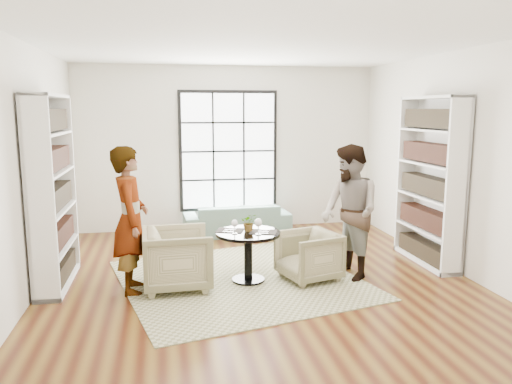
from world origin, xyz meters
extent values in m
plane|color=brown|center=(0.00, 0.00, 0.00)|extent=(6.00, 6.00, 0.00)
plane|color=silver|center=(0.00, 3.00, 1.50)|extent=(5.50, 0.00, 5.50)
plane|color=silver|center=(-2.75, 0.00, 1.50)|extent=(0.00, 6.00, 6.00)
plane|color=silver|center=(2.75, 0.00, 1.50)|extent=(0.00, 6.00, 6.00)
plane|color=silver|center=(0.00, -3.00, 1.50)|extent=(5.50, 0.00, 5.50)
plane|color=white|center=(0.00, 0.00, 3.00)|extent=(6.00, 6.00, 0.00)
cube|color=black|center=(0.00, 2.98, 1.45)|extent=(1.82, 0.06, 2.22)
cube|color=white|center=(0.00, 2.94, 1.45)|extent=(1.70, 0.02, 2.10)
cube|color=tan|center=(-0.25, 0.01, 0.01)|extent=(3.51, 3.51, 0.01)
cylinder|color=black|center=(-0.15, -0.07, 0.02)|extent=(0.42, 0.42, 0.04)
cylinder|color=black|center=(-0.15, -0.07, 0.32)|extent=(0.11, 0.11, 0.58)
cylinder|color=black|center=(-0.15, -0.07, 0.64)|extent=(0.83, 0.83, 0.04)
imported|color=gray|center=(0.07, 2.45, 0.27)|extent=(1.90, 0.81, 0.55)
imported|color=#C7B88E|center=(-1.05, -0.14, 0.38)|extent=(0.87, 0.84, 0.76)
imported|color=tan|center=(0.64, -0.14, 0.32)|extent=(0.87, 0.85, 0.64)
imported|color=gray|center=(-1.60, -0.14, 0.89)|extent=(0.45, 0.67, 1.79)
imported|color=gray|center=(1.19, -0.14, 0.88)|extent=(0.81, 0.96, 1.77)
cube|color=#282523|center=(-0.37, 0.04, 0.67)|extent=(0.41, 0.36, 0.01)
cube|color=#282523|center=(0.04, -0.12, 0.67)|extent=(0.41, 0.36, 0.01)
cylinder|color=silver|center=(-0.33, -0.14, 0.67)|extent=(0.07, 0.07, 0.01)
cylinder|color=silver|center=(-0.33, -0.14, 0.72)|extent=(0.01, 0.01, 0.10)
sphere|color=#680F0B|center=(-0.33, -0.14, 0.80)|extent=(0.08, 0.08, 0.08)
ellipsoid|color=white|center=(-0.33, -0.14, 0.80)|extent=(0.08, 0.08, 0.09)
cylinder|color=silver|center=(-0.05, -0.24, 0.67)|extent=(0.08, 0.08, 0.01)
cylinder|color=silver|center=(-0.05, -0.24, 0.73)|extent=(0.01, 0.01, 0.12)
sphere|color=#680F0B|center=(-0.05, -0.24, 0.82)|extent=(0.09, 0.09, 0.09)
ellipsoid|color=white|center=(-0.05, -0.24, 0.82)|extent=(0.10, 0.10, 0.10)
imported|color=gray|center=(-0.13, -0.03, 0.78)|extent=(0.22, 0.20, 0.23)
camera|label=1|loc=(-1.18, -6.20, 2.21)|focal=35.00mm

